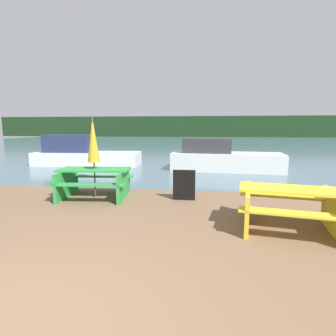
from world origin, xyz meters
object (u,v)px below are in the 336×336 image
Objects in this scene: picnic_table_green at (95,180)px; boat_second at (82,154)px; signboard at (184,185)px; boat at (223,158)px; picnic_table_yellow at (289,204)px; umbrella_gold at (93,140)px.

boat_second is at bearing 117.61° from picnic_table_green.
signboard is (2.28, 0.04, -0.08)m from picnic_table_green.
boat_second is at bearing 179.12° from boat.
signboard is (-1.33, -4.84, -0.13)m from boat.
umbrella_gold reaches higher than picnic_table_yellow.
picnic_table_yellow is 0.38× the size of boat_second.
boat is 6.22× the size of signboard.
boat_second is 7.66m from signboard.
umbrella_gold is at bearing -64.66° from boat_second.
boat_second is (-7.18, 7.28, 0.07)m from picnic_table_yellow.
picnic_table_green is 2.29m from signboard.
picnic_table_green is at bearing -120.86° from boat.
picnic_table_green is (-4.23, 1.64, 0.00)m from picnic_table_yellow.
signboard is at bearing -99.70° from boat.
boat is at bearing 74.61° from signboard.
boat_second is (-2.95, 5.64, -0.95)m from umbrella_gold.
picnic_table_green is 0.92× the size of umbrella_gold.
signboard reaches higher than picnic_table_yellow.
picnic_table_green is at bearing -178.97° from signboard.
boat is 0.93× the size of boat_second.
umbrella_gold is 0.41× the size of boat_second.
picnic_table_green is at bearing 82.87° from umbrella_gold.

